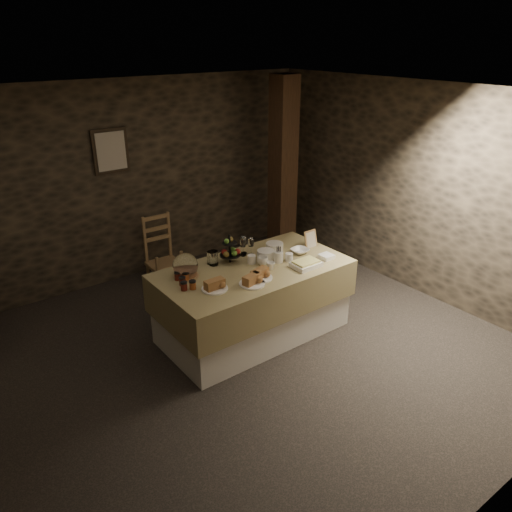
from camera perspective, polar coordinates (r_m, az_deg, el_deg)
ground_plane at (r=5.28m, az=-2.14°, el=-11.62°), size 5.50×5.00×0.01m
room_shell at (r=4.55m, az=-2.44°, el=4.53°), size 5.52×5.02×2.60m
buffet_table at (r=5.44m, az=-0.33°, el=-4.61°), size 2.05×1.09×0.81m
chair at (r=6.83m, az=-10.74°, el=0.50°), size 0.43×0.41×0.69m
timber_column at (r=7.13m, az=3.08°, el=9.63°), size 0.30×0.30×2.60m
framed_picture at (r=6.55m, az=-16.28°, el=11.45°), size 0.45×0.04×0.55m
plate_stack_a at (r=5.47m, az=1.11°, el=0.16°), size 0.19×0.19×0.10m
plate_stack_b at (r=5.70m, az=2.13°, el=1.08°), size 0.20×0.20×0.08m
cutlery_holder at (r=5.40m, az=2.59°, el=-0.09°), size 0.10×0.10×0.12m
cup_a at (r=5.33m, az=0.75°, el=-0.57°), size 0.15×0.15×0.09m
cup_b at (r=5.23m, az=1.69°, el=-1.14°), size 0.12×0.12×0.08m
mug_c at (r=5.37m, az=-0.51°, el=-0.37°), size 0.09×0.09×0.09m
mug_d at (r=5.43m, az=3.80°, el=-0.14°), size 0.08×0.08×0.09m
bowl at (r=5.65m, az=5.04°, el=0.59°), size 0.20×0.20×0.05m
cake_dome at (r=5.11m, az=-8.05°, el=-1.23°), size 0.26×0.26×0.26m
fruit_stand at (r=5.36m, az=-2.94°, el=0.51°), size 0.23×0.23×0.32m
bread_platter_left at (r=4.85m, az=-4.75°, el=-3.42°), size 0.26×0.26×0.11m
bread_platter_center at (r=4.92m, az=-0.46°, el=-2.86°), size 0.26×0.26×0.11m
bread_platter_right at (r=5.04m, az=0.44°, el=-2.17°), size 0.26×0.26×0.11m
jam_jars at (r=4.97m, az=-8.17°, el=-2.89°), size 0.18×0.32×0.07m
tart_dish at (r=5.32m, az=5.73°, el=-0.90°), size 0.30×0.22×0.07m
square_dish at (r=5.55m, az=8.05°, el=-0.05°), size 0.14×0.14×0.04m
menu_frame at (r=5.80m, az=6.27°, el=1.88°), size 0.17×0.07×0.22m
storage_jar_a at (r=5.34m, az=-4.88°, el=-0.22°), size 0.10×0.10×0.16m
storage_jar_b at (r=5.37m, az=-5.16°, el=-0.19°), size 0.09×0.09×0.14m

